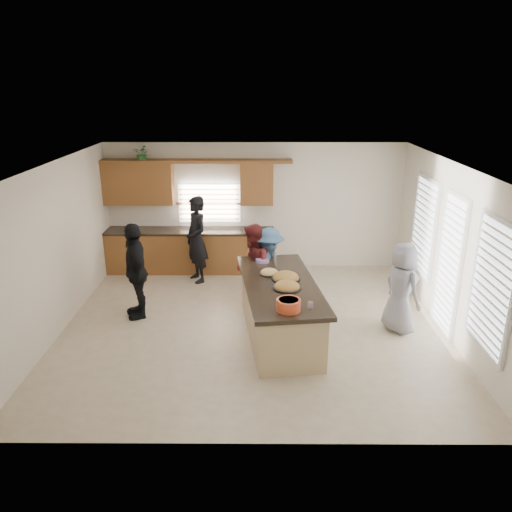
{
  "coord_description": "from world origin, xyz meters",
  "views": [
    {
      "loc": [
        0.1,
        -7.79,
        4.01
      ],
      "look_at": [
        0.05,
        0.39,
        1.15
      ],
      "focal_mm": 35.0,
      "sensor_mm": 36.0,
      "label": 1
    }
  ],
  "objects_px": {
    "woman_left_mid": "(253,267)",
    "woman_right_front": "(402,288)",
    "woman_left_front": "(136,271)",
    "salad_bowl": "(289,304)",
    "woman_left_back": "(197,240)",
    "woman_right_back": "(269,267)",
    "island": "(279,311)"
  },
  "relations": [
    {
      "from": "island",
      "to": "woman_left_mid",
      "type": "xyz_separation_m",
      "value": [
        -0.45,
        1.13,
        0.35
      ]
    },
    {
      "from": "woman_left_back",
      "to": "woman_left_front",
      "type": "relative_size",
      "value": 1.05
    },
    {
      "from": "island",
      "to": "salad_bowl",
      "type": "distance_m",
      "value": 1.19
    },
    {
      "from": "woman_left_front",
      "to": "woman_left_back",
      "type": "bearing_deg",
      "value": 132.45
    },
    {
      "from": "woman_right_front",
      "to": "island",
      "type": "bearing_deg",
      "value": 71.21
    },
    {
      "from": "woman_left_mid",
      "to": "salad_bowl",
      "type": "bearing_deg",
      "value": 14.63
    },
    {
      "from": "woman_right_back",
      "to": "woman_right_front",
      "type": "height_order",
      "value": "woman_right_front"
    },
    {
      "from": "salad_bowl",
      "to": "woman_left_back",
      "type": "height_order",
      "value": "woman_left_back"
    },
    {
      "from": "woman_right_front",
      "to": "woman_left_back",
      "type": "bearing_deg",
      "value": 34.2
    },
    {
      "from": "woman_left_front",
      "to": "woman_right_back",
      "type": "bearing_deg",
      "value": 80.96
    },
    {
      "from": "woman_left_back",
      "to": "woman_right_back",
      "type": "height_order",
      "value": "woman_left_back"
    },
    {
      "from": "woman_left_mid",
      "to": "woman_right_back",
      "type": "distance_m",
      "value": 0.31
    },
    {
      "from": "woman_left_front",
      "to": "woman_right_back",
      "type": "xyz_separation_m",
      "value": [
        2.36,
        0.46,
        -0.11
      ]
    },
    {
      "from": "woman_left_mid",
      "to": "woman_right_front",
      "type": "relative_size",
      "value": 1.02
    },
    {
      "from": "salad_bowl",
      "to": "woman_left_back",
      "type": "distance_m",
      "value": 3.87
    },
    {
      "from": "woman_right_front",
      "to": "woman_left_front",
      "type": "bearing_deg",
      "value": 58.67
    },
    {
      "from": "salad_bowl",
      "to": "woman_right_front",
      "type": "xyz_separation_m",
      "value": [
        1.95,
        1.24,
        -0.26
      ]
    },
    {
      "from": "woman_left_back",
      "to": "woman_left_front",
      "type": "bearing_deg",
      "value": -56.86
    },
    {
      "from": "salad_bowl",
      "to": "woman_left_front",
      "type": "relative_size",
      "value": 0.2
    },
    {
      "from": "salad_bowl",
      "to": "woman_left_mid",
      "type": "height_order",
      "value": "woman_left_mid"
    },
    {
      "from": "woman_left_front",
      "to": "woman_right_front",
      "type": "height_order",
      "value": "woman_left_front"
    },
    {
      "from": "woman_right_front",
      "to": "woman_right_back",
      "type": "bearing_deg",
      "value": 40.84
    },
    {
      "from": "woman_left_mid",
      "to": "woman_right_back",
      "type": "xyz_separation_m",
      "value": [
        0.3,
        0.08,
        -0.04
      ]
    },
    {
      "from": "island",
      "to": "woman_left_front",
      "type": "xyz_separation_m",
      "value": [
        -2.51,
        0.74,
        0.42
      ]
    },
    {
      "from": "woman_left_mid",
      "to": "woman_right_back",
      "type": "relative_size",
      "value": 1.05
    },
    {
      "from": "island",
      "to": "woman_left_front",
      "type": "bearing_deg",
      "value": 156.23
    },
    {
      "from": "woman_left_mid",
      "to": "woman_right_front",
      "type": "distance_m",
      "value": 2.65
    },
    {
      "from": "woman_right_back",
      "to": "woman_right_front",
      "type": "relative_size",
      "value": 0.97
    },
    {
      "from": "woman_left_back",
      "to": "woman_right_front",
      "type": "height_order",
      "value": "woman_left_back"
    },
    {
      "from": "woman_left_mid",
      "to": "woman_left_front",
      "type": "relative_size",
      "value": 0.92
    },
    {
      "from": "woman_left_back",
      "to": "woman_left_front",
      "type": "height_order",
      "value": "woman_left_back"
    },
    {
      "from": "island",
      "to": "woman_left_mid",
      "type": "height_order",
      "value": "woman_left_mid"
    }
  ]
}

